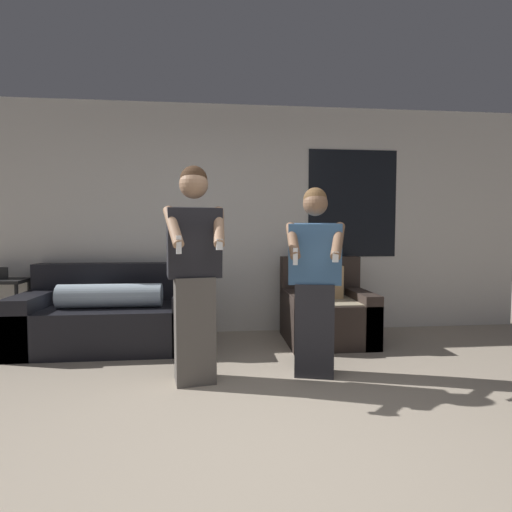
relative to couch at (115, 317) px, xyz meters
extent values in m
plane|color=tan|center=(1.39, -2.30, -0.31)|extent=(14.00, 14.00, 0.00)
cube|color=silver|center=(1.39, 0.51, 1.04)|extent=(7.00, 0.06, 2.70)
cube|color=black|center=(2.74, 0.48, 1.24)|extent=(1.10, 0.01, 1.30)
cube|color=black|center=(0.00, -0.04, -0.09)|extent=(1.86, 0.95, 0.44)
cube|color=black|center=(0.00, 0.32, 0.34)|extent=(1.86, 0.22, 0.41)
cube|color=black|center=(-0.79, -0.04, -0.02)|extent=(0.28, 0.95, 0.58)
cube|color=black|center=(0.79, -0.04, -0.02)|extent=(0.28, 0.95, 0.58)
cylinder|color=silver|center=(0.00, -0.16, 0.25)|extent=(1.02, 0.24, 0.24)
cube|color=#332823|center=(2.27, -0.08, -0.08)|extent=(0.91, 0.86, 0.46)
cube|color=#332823|center=(2.27, 0.25, 0.38)|extent=(0.91, 0.20, 0.46)
cube|color=#332823|center=(1.91, -0.08, -0.03)|extent=(0.18, 0.86, 0.56)
cube|color=#332823|center=(2.64, -0.08, -0.03)|extent=(0.18, 0.86, 0.56)
cube|color=tan|center=(2.27, -0.12, 0.16)|extent=(0.77, 0.69, 0.01)
cube|color=tan|center=(2.27, -0.01, 0.35)|extent=(0.36, 0.14, 0.36)
cube|color=black|center=(-1.25, 0.27, 0.37)|extent=(0.51, 0.37, 0.04)
cylinder|color=black|center=(-1.03, 0.12, 0.02)|extent=(0.04, 0.04, 0.65)
cylinder|color=black|center=(-1.03, 0.41, 0.02)|extent=(0.04, 0.04, 0.65)
cube|color=black|center=(-1.25, 0.27, 0.44)|extent=(0.13, 0.02, 0.15)
cube|color=#56514C|center=(0.89, -1.11, 0.12)|extent=(0.35, 0.29, 0.85)
cube|color=black|center=(0.89, -1.12, 0.82)|extent=(0.45, 0.33, 0.56)
sphere|color=#A37A5B|center=(0.90, -1.13, 1.27)|extent=(0.22, 0.22, 0.22)
sphere|color=#3D2819|center=(0.90, -1.12, 1.31)|extent=(0.21, 0.21, 0.21)
cylinder|color=#A37A5B|center=(0.75, -1.30, 0.94)|extent=(0.20, 0.36, 0.32)
cube|color=white|center=(0.80, -1.44, 0.81)|extent=(0.04, 0.04, 0.13)
cylinder|color=#A37A5B|center=(1.09, -1.24, 0.94)|extent=(0.08, 0.36, 0.32)
cube|color=white|center=(1.09, -1.39, 0.81)|extent=(0.05, 0.04, 0.08)
cube|color=#28282D|center=(1.89, -1.04, 0.08)|extent=(0.37, 0.31, 0.78)
cube|color=#3D6693|center=(1.88, -1.05, 0.72)|extent=(0.48, 0.34, 0.51)
sphere|color=brown|center=(1.88, -1.05, 1.13)|extent=(0.21, 0.21, 0.21)
sphere|color=brown|center=(1.88, -1.04, 1.17)|extent=(0.19, 0.19, 0.19)
cylinder|color=brown|center=(1.68, -1.15, 0.83)|extent=(0.10, 0.36, 0.30)
cube|color=white|center=(1.67, -1.30, 0.71)|extent=(0.04, 0.04, 0.13)
cylinder|color=brown|center=(2.02, -1.24, 0.83)|extent=(0.22, 0.36, 0.30)
cube|color=white|center=(1.96, -1.37, 0.71)|extent=(0.05, 0.05, 0.08)
camera|label=1|loc=(1.06, -4.29, 0.90)|focal=28.00mm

